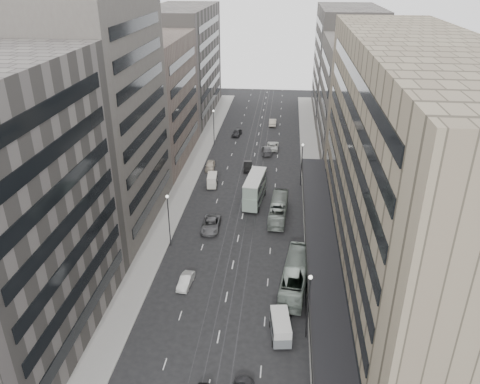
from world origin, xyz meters
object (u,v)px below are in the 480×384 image
at_px(bus_far, 278,209).
at_px(sedan_2, 211,225).
at_px(vw_microbus, 281,326).
at_px(panel_van, 212,180).
at_px(sedan_1, 186,281).
at_px(double_decker, 255,189).
at_px(bus_near, 295,275).

distance_m(bus_far, sedan_2, 11.53).
distance_m(bus_far, vw_microbus, 27.45).
bearing_deg(sedan_2, vw_microbus, -64.85).
relative_size(panel_van, sedan_2, 0.67).
bearing_deg(bus_far, panel_van, -37.09).
bearing_deg(sedan_1, panel_van, 97.73).
relative_size(double_decker, sedan_1, 2.31).
xyz_separation_m(sedan_1, sedan_2, (1.01, 14.46, 0.14)).
distance_m(vw_microbus, sedan_1, 14.76).
distance_m(bus_near, sedan_1, 14.11).
distance_m(double_decker, panel_van, 10.29).
xyz_separation_m(vw_microbus, sedan_2, (-11.35, 22.49, -0.60)).
bearing_deg(bus_near, sedan_1, 11.88).
distance_m(bus_near, sedan_2, 18.60).
height_order(bus_far, panel_van, bus_far).
relative_size(bus_near, sedan_1, 3.02).
height_order(bus_far, double_decker, double_decker).
distance_m(vw_microbus, sedan_2, 25.19).
xyz_separation_m(bus_far, sedan_2, (-10.39, -4.95, -0.70)).
bearing_deg(panel_van, bus_near, -66.77).
height_order(bus_near, sedan_1, bus_near).
bearing_deg(bus_near, sedan_2, -38.56).
xyz_separation_m(bus_near, panel_van, (-15.21, 28.83, -0.40)).
relative_size(sedan_1, sedan_2, 0.70).
height_order(bus_far, sedan_2, bus_far).
bearing_deg(double_decker, sedan_2, -115.91).
distance_m(bus_far, double_decker, 6.50).
relative_size(vw_microbus, panel_van, 1.26).
xyz_separation_m(panel_van, sedan_2, (2.20, -15.57, -0.50)).
xyz_separation_m(bus_near, double_decker, (-6.86, 22.98, 0.99)).
bearing_deg(panel_van, sedan_1, -92.33).
height_order(bus_near, bus_far, bus_near).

